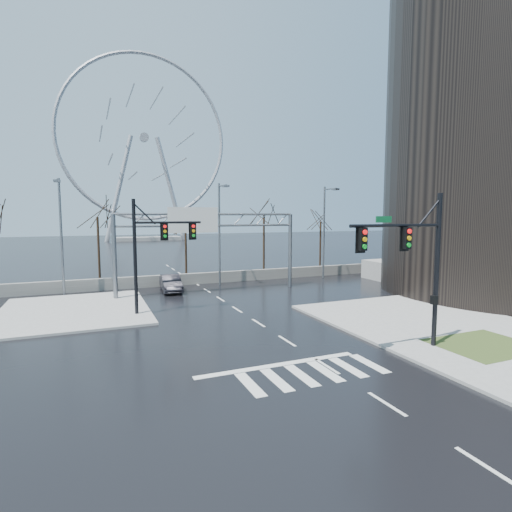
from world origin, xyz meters
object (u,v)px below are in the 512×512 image
signal_mast_far (152,245)px  sign_gantry (206,235)px  ferris_wheel (144,145)px  car (171,283)px  signal_mast_near (418,256)px

signal_mast_far → sign_gantry: bearing=47.5°
ferris_wheel → car: ferris_wheel is taller
signal_mast_near → sign_gantry: (-5.52, 19.00, 0.31)m
signal_mast_near → ferris_wheel: (-0.14, 99.04, 21.26)m
sign_gantry → ferris_wheel: size_ratio=0.32×
signal_mast_far → sign_gantry: signal_mast_far is taller
signal_mast_near → ferris_wheel: 101.29m
signal_mast_far → ferris_wheel: (10.87, 86.04, 21.30)m
signal_mast_near → ferris_wheel: ferris_wheel is taller
ferris_wheel → car: 82.42m
signal_mast_far → ferris_wheel: bearing=82.8°
signal_mast_near → signal_mast_far: (-11.01, 13.00, -0.04)m
signal_mast_far → sign_gantry: 8.14m
signal_mast_near → sign_gantry: signal_mast_near is taller
signal_mast_near → signal_mast_far: size_ratio=1.00×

